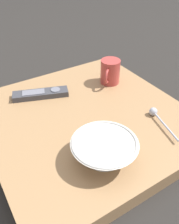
# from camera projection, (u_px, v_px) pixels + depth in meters

# --- Properties ---
(ground_plane) EXTENTS (6.00, 6.00, 0.00)m
(ground_plane) POSITION_uv_depth(u_px,v_px,m) (87.00, 126.00, 0.79)
(ground_plane) COLOR black
(table) EXTENTS (0.61, 0.62, 0.05)m
(table) POSITION_uv_depth(u_px,v_px,m) (86.00, 120.00, 0.78)
(table) COLOR #936D47
(table) RESTS_ON ground
(cereal_bowl) EXTENTS (0.17, 0.17, 0.06)m
(cereal_bowl) POSITION_uv_depth(u_px,v_px,m) (104.00, 149.00, 0.60)
(cereal_bowl) COLOR beige
(cereal_bowl) RESTS_ON table
(coffee_mug) EXTENTS (0.09, 0.08, 0.09)m
(coffee_mug) POSITION_uv_depth(u_px,v_px,m) (110.00, 72.00, 0.90)
(coffee_mug) COLOR #A53833
(coffee_mug) RESTS_ON table
(teaspoon) EXTENTS (0.05, 0.15, 0.03)m
(teaspoon) POSITION_uv_depth(u_px,v_px,m) (156.00, 114.00, 0.74)
(teaspoon) COLOR #A3A5B2
(teaspoon) RESTS_ON table
(tv_remote_near) EXTENTS (0.20, 0.11, 0.02)m
(tv_remote_near) POSITION_uv_depth(u_px,v_px,m) (41.00, 94.00, 0.84)
(tv_remote_near) COLOR #38383D
(tv_remote_near) RESTS_ON table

